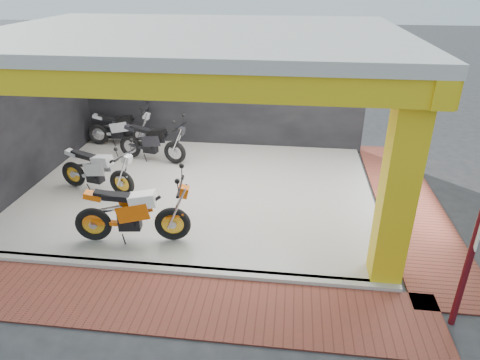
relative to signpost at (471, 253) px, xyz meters
name	(u,v)px	position (x,y,z in m)	size (l,w,h in m)	color
ground	(180,239)	(-4.59, 1.69, -1.28)	(80.00, 80.00, 0.00)	#2D2D30
showroom_floor	(200,190)	(-4.59, 3.69, -1.23)	(8.00, 6.00, 0.10)	silver
showroom_ceiling	(193,34)	(-4.59, 3.69, 2.32)	(8.40, 6.40, 0.20)	beige
back_wall	(220,88)	(-4.59, 6.79, 0.47)	(8.20, 0.20, 3.50)	black
left_wall	(23,115)	(-8.69, 3.69, 0.47)	(0.20, 6.20, 3.50)	black
corner_column	(399,188)	(-0.84, 0.94, 0.47)	(0.50, 0.50, 3.50)	gold
header_beam_front	(148,84)	(-4.59, 0.69, 2.02)	(8.40, 0.30, 0.40)	gold
header_beam_right	(395,54)	(-0.59, 3.69, 2.02)	(0.30, 6.40, 0.40)	gold
floor_kerb	(165,269)	(-4.59, 0.67, -1.23)	(8.00, 0.20, 0.10)	silver
paver_front	(151,301)	(-4.59, -0.11, -1.27)	(9.00, 1.40, 0.03)	brown
paver_right	(409,204)	(0.21, 3.69, -1.27)	(1.40, 7.00, 0.03)	brown
signpost	(471,253)	(0.00, 0.00, 0.00)	(0.09, 0.32, 2.34)	#580D13
moto_hero	(171,209)	(-4.65, 1.49, -0.48)	(2.29, 0.85, 1.40)	#D55509
moto_row_a	(121,171)	(-6.26, 3.11, -0.54)	(2.08, 0.77, 1.27)	#A7AAAF
moto_row_b	(174,142)	(-5.55, 5.04, -0.55)	(2.08, 0.77, 1.27)	black
moto_row_d	(141,126)	(-6.85, 6.19, -0.56)	(2.03, 0.75, 1.24)	#AEB0B6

